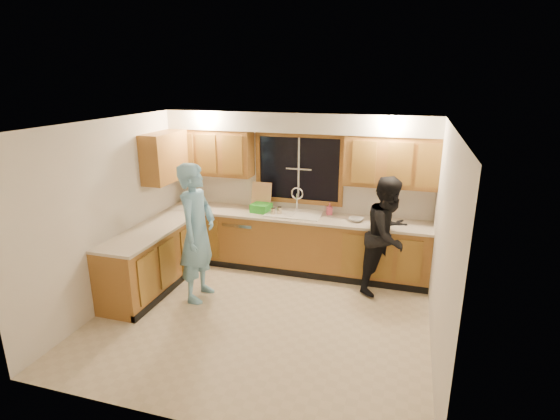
# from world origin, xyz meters

# --- Properties ---
(floor) EXTENTS (4.20, 4.20, 0.00)m
(floor) POSITION_xyz_m (0.00, 0.00, 0.00)
(floor) COLOR beige
(floor) RESTS_ON ground
(ceiling) EXTENTS (4.20, 4.20, 0.00)m
(ceiling) POSITION_xyz_m (0.00, 0.00, 2.50)
(ceiling) COLOR white
(wall_back) EXTENTS (4.20, 0.00, 4.20)m
(wall_back) POSITION_xyz_m (0.00, 1.90, 1.25)
(wall_back) COLOR silver
(wall_back) RESTS_ON ground
(wall_left) EXTENTS (0.00, 3.80, 3.80)m
(wall_left) POSITION_xyz_m (-2.10, 0.00, 1.25)
(wall_left) COLOR silver
(wall_left) RESTS_ON ground
(wall_right) EXTENTS (0.00, 3.80, 3.80)m
(wall_right) POSITION_xyz_m (2.10, 0.00, 1.25)
(wall_right) COLOR silver
(wall_right) RESTS_ON ground
(base_cabinets_back) EXTENTS (4.20, 0.60, 0.88)m
(base_cabinets_back) POSITION_xyz_m (0.00, 1.60, 0.44)
(base_cabinets_back) COLOR #9D672D
(base_cabinets_back) RESTS_ON ground
(base_cabinets_left) EXTENTS (0.60, 1.90, 0.88)m
(base_cabinets_left) POSITION_xyz_m (-1.80, 0.35, 0.44)
(base_cabinets_left) COLOR #9D672D
(base_cabinets_left) RESTS_ON ground
(countertop_back) EXTENTS (4.20, 0.63, 0.04)m
(countertop_back) POSITION_xyz_m (0.00, 1.58, 0.90)
(countertop_back) COLOR beige
(countertop_back) RESTS_ON base_cabinets_back
(countertop_left) EXTENTS (0.63, 1.90, 0.04)m
(countertop_left) POSITION_xyz_m (-1.79, 0.35, 0.90)
(countertop_left) COLOR beige
(countertop_left) RESTS_ON base_cabinets_left
(upper_cabinets_left) EXTENTS (1.35, 0.33, 0.75)m
(upper_cabinets_left) POSITION_xyz_m (-1.43, 1.73, 1.83)
(upper_cabinets_left) COLOR #9D672D
(upper_cabinets_left) RESTS_ON wall_back
(upper_cabinets_right) EXTENTS (1.35, 0.33, 0.75)m
(upper_cabinets_right) POSITION_xyz_m (1.43, 1.73, 1.83)
(upper_cabinets_right) COLOR #9D672D
(upper_cabinets_right) RESTS_ON wall_back
(upper_cabinets_return) EXTENTS (0.33, 0.90, 0.75)m
(upper_cabinets_return) POSITION_xyz_m (-1.94, 1.12, 1.83)
(upper_cabinets_return) COLOR #9D672D
(upper_cabinets_return) RESTS_ON wall_left
(soffit) EXTENTS (4.20, 0.35, 0.30)m
(soffit) POSITION_xyz_m (0.00, 1.72, 2.35)
(soffit) COLOR beige
(soffit) RESTS_ON wall_back
(window_frame) EXTENTS (1.44, 0.03, 1.14)m
(window_frame) POSITION_xyz_m (0.00, 1.89, 1.60)
(window_frame) COLOR black
(window_frame) RESTS_ON wall_back
(sink) EXTENTS (0.86, 0.52, 0.57)m
(sink) POSITION_xyz_m (0.00, 1.60, 0.86)
(sink) COLOR white
(sink) RESTS_ON countertop_back
(dishwasher) EXTENTS (0.60, 0.56, 0.82)m
(dishwasher) POSITION_xyz_m (-0.85, 1.59, 0.41)
(dishwasher) COLOR white
(dishwasher) RESTS_ON floor
(stove) EXTENTS (0.58, 0.75, 0.90)m
(stove) POSITION_xyz_m (-1.80, -0.22, 0.45)
(stove) COLOR white
(stove) RESTS_ON floor
(man) EXTENTS (0.46, 0.71, 1.93)m
(man) POSITION_xyz_m (-1.02, 0.30, 0.97)
(man) COLOR #74B4DC
(man) RESTS_ON floor
(woman) EXTENTS (0.98, 1.04, 1.71)m
(woman) POSITION_xyz_m (1.48, 1.26, 0.85)
(woman) COLOR black
(woman) RESTS_ON floor
(knife_block) EXTENTS (0.15, 0.14, 0.21)m
(knife_block) POSITION_xyz_m (-1.74, 1.64, 1.02)
(knife_block) COLOR olive
(knife_block) RESTS_ON countertop_back
(cutting_board) EXTENTS (0.34, 0.12, 0.44)m
(cutting_board) POSITION_xyz_m (-0.59, 1.76, 1.14)
(cutting_board) COLOR tan
(cutting_board) RESTS_ON countertop_back
(dish_crate) EXTENTS (0.32, 0.31, 0.13)m
(dish_crate) POSITION_xyz_m (-0.55, 1.61, 0.99)
(dish_crate) COLOR green
(dish_crate) RESTS_ON countertop_back
(soap_bottle) EXTENTS (0.11, 0.11, 0.19)m
(soap_bottle) POSITION_xyz_m (0.53, 1.77, 1.01)
(soap_bottle) COLOR #D45072
(soap_bottle) RESTS_ON countertop_back
(bowl) EXTENTS (0.25, 0.25, 0.05)m
(bowl) POSITION_xyz_m (0.98, 1.57, 0.95)
(bowl) COLOR silver
(bowl) RESTS_ON countertop_back
(can_left) EXTENTS (0.08, 0.08, 0.12)m
(can_left) POSITION_xyz_m (-0.30, 1.46, 0.98)
(can_left) COLOR beige
(can_left) RESTS_ON countertop_back
(can_right) EXTENTS (0.09, 0.09, 0.13)m
(can_right) POSITION_xyz_m (-0.21, 1.53, 0.99)
(can_right) COLOR beige
(can_right) RESTS_ON countertop_back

